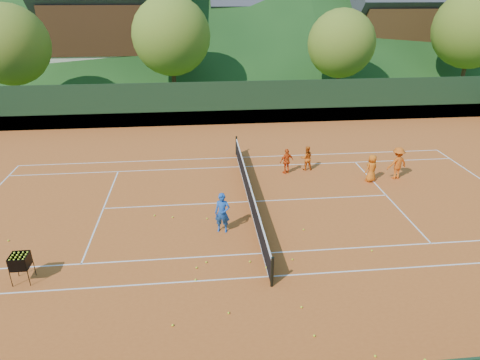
{
  "coord_description": "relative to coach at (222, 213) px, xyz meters",
  "views": [
    {
      "loc": [
        -2.16,
        -16.97,
        8.81
      ],
      "look_at": [
        -0.41,
        0.0,
        1.11
      ],
      "focal_mm": 32.0,
      "sensor_mm": 36.0,
      "label": 1
    }
  ],
  "objects": [
    {
      "name": "tennis_ball_7",
      "position": [
        3.54,
        -6.72,
        -0.78
      ],
      "size": [
        0.07,
        0.07,
        0.07
      ],
      "primitive_type": "sphere",
      "color": "#D3F328",
      "rests_on": "clay_court"
    },
    {
      "name": "student_c",
      "position": [
        7.59,
        4.01,
        -0.12
      ],
      "size": [
        0.8,
        0.68,
        1.4
      ],
      "primitive_type": "imported",
      "rotation": [
        0.0,
        0.0,
        3.56
      ],
      "color": "orange",
      "rests_on": "clay_court"
    },
    {
      "name": "coach",
      "position": [
        0.0,
        0.0,
        0.0
      ],
      "size": [
        0.67,
        0.52,
        1.63
      ],
      "primitive_type": "imported",
      "rotation": [
        0.0,
        0.0,
        -0.24
      ],
      "color": "#1A4FAE",
      "rests_on": "clay_court"
    },
    {
      "name": "ground",
      "position": [
        1.35,
        2.41,
        -0.84
      ],
      "size": [
        400.0,
        400.0,
        0.0
      ],
      "primitive_type": "plane",
      "color": "#2E4F18",
      "rests_on": "ground"
    },
    {
      "name": "tennis_ball_9",
      "position": [
        2.32,
        -2.23,
        -0.78
      ],
      "size": [
        0.07,
        0.07,
        0.07
      ],
      "primitive_type": "sphere",
      "color": "#D3F328",
      "rests_on": "clay_court"
    },
    {
      "name": "tennis_ball_15",
      "position": [
        -1.76,
        -5.05,
        -0.78
      ],
      "size": [
        0.07,
        0.07,
        0.07
      ],
      "primitive_type": "sphere",
      "color": "#D3F328",
      "rests_on": "clay_court"
    },
    {
      "name": "student_b",
      "position": [
        3.66,
        5.43,
        -0.15
      ],
      "size": [
        0.84,
        0.57,
        1.33
      ],
      "primitive_type": "imported",
      "rotation": [
        0.0,
        0.0,
        3.48
      ],
      "color": "#EF5415",
      "rests_on": "clay_court"
    },
    {
      "name": "tree_c",
      "position": [
        11.35,
        21.41,
        3.71
      ],
      "size": [
        5.6,
        5.6,
        7.35
      ],
      "color": "#402719",
      "rests_on": "ground"
    },
    {
      "name": "tennis_ball_18",
      "position": [
        0.81,
        -2.21,
        -0.78
      ],
      "size": [
        0.07,
        0.07,
        0.07
      ],
      "primitive_type": "sphere",
      "color": "#D3F328",
      "rests_on": "clay_court"
    },
    {
      "name": "student_a",
      "position": [
        4.79,
        5.8,
        -0.17
      ],
      "size": [
        0.63,
        0.5,
        1.3
      ],
      "primitive_type": "imported",
      "rotation": [
        0.0,
        0.0,
        3.15
      ],
      "color": "#D55B12",
      "rests_on": "clay_court"
    },
    {
      "name": "tennis_ball_5",
      "position": [
        1.32,
        -2.61,
        -0.78
      ],
      "size": [
        0.07,
        0.07,
        0.07
      ],
      "primitive_type": "sphere",
      "color": "#D3F328",
      "rests_on": "clay_court"
    },
    {
      "name": "tennis_ball_14",
      "position": [
        -8.14,
        0.07,
        -0.78
      ],
      "size": [
        0.07,
        0.07,
        0.07
      ],
      "primitive_type": "sphere",
      "color": "#D3F328",
      "rests_on": "clay_court"
    },
    {
      "name": "court_lines",
      "position": [
        1.35,
        2.41,
        -0.81
      ],
      "size": [
        23.83,
        11.03,
        0.0
      ],
      "color": "white",
      "rests_on": "clay_court"
    },
    {
      "name": "tennis_ball_23",
      "position": [
        1.44,
        1.34,
        -0.78
      ],
      "size": [
        0.07,
        0.07,
        0.07
      ],
      "primitive_type": "sphere",
      "color": "#D3F328",
      "rests_on": "clay_court"
    },
    {
      "name": "tree_a",
      "position": [
        -14.65,
        20.41,
        4.03
      ],
      "size": [
        6.0,
        6.0,
        7.88
      ],
      "color": "#3F2619",
      "rests_on": "ground"
    },
    {
      "name": "student_d",
      "position": [
        8.99,
        4.24,
        0.0
      ],
      "size": [
        1.17,
        0.83,
        1.64
      ],
      "primitive_type": "imported",
      "rotation": [
        0.0,
        0.0,
        3.36
      ],
      "color": "#DC5B13",
      "rests_on": "clay_court"
    },
    {
      "name": "tennis_ball_10",
      "position": [
        -1.09,
        -3.04,
        -0.78
      ],
      "size": [
        0.07,
        0.07,
        0.07
      ],
      "primitive_type": "sphere",
      "color": "#D3F328",
      "rests_on": "clay_court"
    },
    {
      "name": "tennis_ball_21",
      "position": [
        -0.59,
        1.0,
        -0.78
      ],
      "size": [
        0.07,
        0.07,
        0.07
      ],
      "primitive_type": "sphere",
      "color": "#D3F328",
      "rests_on": "clay_court"
    },
    {
      "name": "tennis_ball_3",
      "position": [
        3.2,
        -0.28,
        -0.78
      ],
      "size": [
        0.07,
        0.07,
        0.07
      ],
      "primitive_type": "sphere",
      "color": "#D3F328",
      "rests_on": "clay_court"
    },
    {
      "name": "tennis_ball_13",
      "position": [
        -1.05,
        -2.37,
        -0.78
      ],
      "size": [
        0.07,
        0.07,
        0.07
      ],
      "primitive_type": "sphere",
      "color": "#D3F328",
      "rests_on": "clay_court"
    },
    {
      "name": "tennis_net",
      "position": [
        1.35,
        2.41,
        -0.32
      ],
      "size": [
        0.1,
        12.07,
        1.1
      ],
      "color": "black",
      "rests_on": "clay_court"
    },
    {
      "name": "tennis_ball_22",
      "position": [
        -2.01,
        1.27,
        -0.78
      ],
      "size": [
        0.07,
        0.07,
        0.07
      ],
      "primitive_type": "sphere",
      "color": "#D3F328",
      "rests_on": "clay_court"
    },
    {
      "name": "chalet_mid",
      "position": [
        7.35,
        36.41,
        4.15
      ],
      "size": [
        12.65,
        8.82,
        11.45
      ],
      "color": "beige",
      "rests_on": "ground"
    },
    {
      "name": "perimeter_fence",
      "position": [
        1.35,
        2.41,
        0.43
      ],
      "size": [
        40.4,
        24.24,
        3.0
      ],
      "color": "black",
      "rests_on": "clay_court"
    },
    {
      "name": "tennis_ball_16",
      "position": [
        1.58,
        -0.99,
        -0.78
      ],
      "size": [
        0.07,
        0.07,
        0.07
      ],
      "primitive_type": "sphere",
      "color": "#D3F328",
      "rests_on": "clay_court"
    },
    {
      "name": "tree_b",
      "position": [
        -2.65,
        22.41,
        4.36
      ],
      "size": [
        6.4,
        6.4,
        8.4
      ],
      "color": "#3D2618",
      "rests_on": "ground"
    },
    {
      "name": "tennis_ball_11",
      "position": [
        -2.78,
        1.5,
        -0.78
      ],
      "size": [
        0.07,
        0.07,
        0.07
      ],
      "primitive_type": "sphere",
      "color": "#D3F328",
      "rests_on": "clay_court"
    },
    {
      "name": "tennis_ball_6",
      "position": [
        -0.14,
        -4.71,
        -0.78
      ],
      "size": [
        0.07,
        0.07,
        0.07
      ],
      "primitive_type": "sphere",
      "color": "#D3F328",
      "rests_on": "clay_court"
    },
    {
      "name": "tennis_ball_20",
      "position": [
        4.77,
        -6.96,
        -0.78
      ],
      "size": [
        0.07,
        0.07,
        0.07
      ],
      "primitive_type": "sphere",
      "color": "#D3F328",
      "rests_on": "clay_court"
    },
    {
      "name": "tennis_ball_12",
      "position": [
        2.06,
        -4.69,
        -0.78
      ],
      "size": [
        0.07,
        0.07,
        0.07
      ],
      "primitive_type": "sphere",
      "color": "#D3F328",
      "rests_on": "clay_court"
    },
    {
      "name": "ball_hopper",
      "position": [
        -6.67,
        -2.47,
        -0.07
      ],
      "size": [
        0.57,
        0.57,
        1.0
      ],
      "color": "black",
      "rests_on": "clay_court"
    },
    {
      "name": "tree_d",
      "position": [
        23.35,
        22.41,
        4.68
      ],
      "size": [
        6.8,
        6.8,
        8.93
      ],
      "color": "#3C2718",
      "rests_on": "ground"
    },
    {
      "name": "chalet_left",
      "position": [
        -8.65,
        32.41,
        4.81
      ],
      "size": [
        13.8,
        9.93,
        12.92
      ],
      "color": "beige",
      "rests_on": "ground"
    },
    {
      "name": "tennis_ball_4",
      "position": [
        2.15,
        -5.85,
        -0.78
      ],
      "size": [
        0.07,
        0.07,
        0.07
      ],
      "primitive_type": "sphere",
      "color": "#D3F328",
      "rests_on": "clay_court"
    },
    {
      "name": "tennis_ball_19",
      "position": [
        5.32,
        -1.99,
        -0.78
      ],
      "size": [
        0.07,
        0.07,
        0.07
      ],
      "primitive_type": "sphere",
      "color": "#D3F328",
      "rests_on": "clay_court"
    },
    {
      "name": "chalet_right",
      "position": [
        21.35,
        32.41,
        4.42
      ],
      "size": [
        11.5,
        8.82,
        11.91
      ],
      "color": "beige",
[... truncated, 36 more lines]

